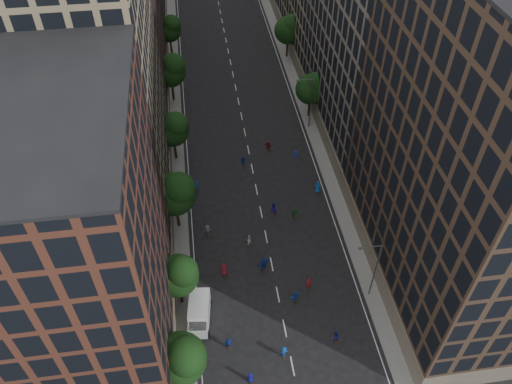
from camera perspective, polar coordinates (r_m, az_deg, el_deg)
ground at (r=77.79m, az=-0.83°, el=4.62°), size 240.00×240.00×0.00m
sidewalk_left at (r=83.43m, az=-9.77°, el=7.11°), size 4.00×105.00×0.15m
sidewalk_right at (r=85.49m, az=6.60°, el=8.53°), size 4.00×105.00×0.15m
bldg_left_a at (r=47.61m, az=-19.60°, el=-5.96°), size 14.00×22.00×30.00m
bldg_left_b at (r=64.55m, az=-17.72°, el=11.71°), size 14.00×26.00×34.00m
bldg_left_c at (r=86.04m, az=-15.94°, el=18.20°), size 14.00×20.00×28.00m
bldg_right_a at (r=53.64m, az=23.32°, el=3.94°), size 14.00×30.00×36.00m
bldg_right_b at (r=76.22m, az=13.62°, el=17.31°), size 14.00×28.00×33.00m
tree_left_0 at (r=49.69m, az=-8.50°, el=-18.28°), size 5.20×5.20×8.83m
tree_left_1 at (r=55.41m, az=-8.82°, el=-9.29°), size 4.80×4.80×8.21m
tree_left_2 at (r=62.76m, az=-9.20°, el=-0.07°), size 5.60×5.60×9.45m
tree_left_3 at (r=73.83m, az=-9.44°, el=7.19°), size 5.00×5.00×8.58m
tree_left_4 at (r=87.04m, az=-9.68°, el=13.63°), size 5.40×5.40×9.08m
tree_left_5 at (r=101.39m, az=-9.84°, el=17.98°), size 4.80×4.80×8.33m
tree_right_a at (r=82.53m, az=6.43°, el=11.77°), size 5.00×5.00×8.39m
tree_right_b at (r=99.35m, az=3.81°, el=18.12°), size 5.20×5.20×8.83m
streetlamp_near at (r=57.27m, az=13.32°, el=-8.45°), size 2.64×0.22×9.06m
streetlamp_far at (r=80.25m, az=6.14°, el=10.36°), size 2.64×0.22×9.06m
cargo_van at (r=57.32m, az=-6.52°, el=-13.53°), size 3.02×5.34×2.71m
skater_0 at (r=54.10m, az=-0.65°, el=-20.44°), size 0.83×0.61×1.55m
skater_2 at (r=56.86m, az=9.03°, el=-15.99°), size 0.93×0.85×1.56m
skater_3 at (r=55.36m, az=3.19°, el=-17.80°), size 1.12×0.70×1.66m
skater_4 at (r=55.83m, az=-3.16°, el=-16.87°), size 1.04×0.55×1.69m
skater_5 at (r=59.05m, az=4.54°, el=-11.84°), size 1.52×0.91×1.56m
skater_6 at (r=61.05m, az=-3.69°, el=-8.81°), size 1.04×0.80×1.90m
skater_7 at (r=60.04m, az=6.01°, el=-10.35°), size 0.72×0.51×1.89m
skater_8 at (r=64.02m, az=-0.83°, el=-5.52°), size 0.78×0.62×1.55m
skater_9 at (r=65.30m, az=-5.58°, el=-4.40°), size 1.17×0.78×1.69m
skater_10 at (r=67.19m, az=4.38°, el=-2.46°), size 1.09×0.70×1.73m
skater_11 at (r=61.41m, az=0.90°, el=-8.24°), size 1.83×1.20×1.88m
skater_12 at (r=71.04m, az=7.05°, el=0.57°), size 1.02×0.77×1.87m
skater_13 at (r=71.13m, az=-6.84°, el=0.63°), size 0.75×0.58×1.83m
skater_14 at (r=67.67m, az=1.99°, el=-1.85°), size 1.00×0.86×1.80m
skater_15 at (r=76.20m, az=4.58°, el=4.21°), size 1.04×0.67×1.52m
skater_16 at (r=74.74m, az=-1.47°, el=3.52°), size 1.05×0.49×1.74m
skater_17 at (r=77.70m, az=1.42°, el=5.29°), size 1.51×0.92×1.56m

